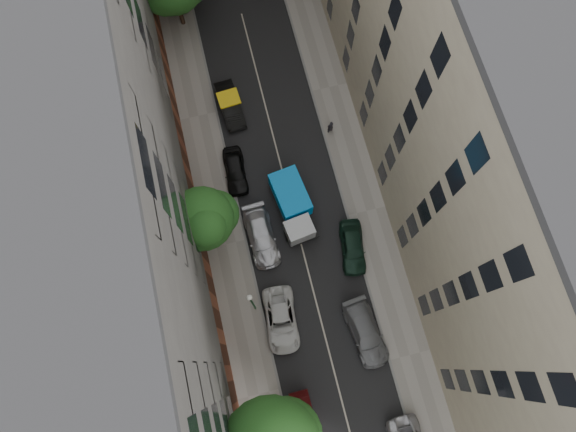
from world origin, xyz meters
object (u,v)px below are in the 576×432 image
object	(u,v)px
car_left_2	(281,320)
lamp_post	(252,302)
car_left_5	(230,105)
car_left_1	(305,421)
pedestrian	(330,127)
car_right_1	(366,333)
tree_mid	(204,220)
car_left_4	(235,171)
tarp_truck	(293,205)
car_right_2	(353,247)
car_left_3	(261,237)

from	to	relation	value
car_left_2	lamp_post	world-z (taller)	lamp_post
car_left_2	car_left_5	distance (m)	17.49
car_left_1	pedestrian	size ratio (longest dim) A/B	2.59
car_right_1	tree_mid	distance (m)	13.82
lamp_post	car_left_1	bearing A→B (deg)	-78.89
car_left_4	car_right_1	world-z (taller)	car_right_1
tarp_truck	lamp_post	distance (m)	8.39
car_right_2	pedestrian	distance (m)	9.79
car_right_2	car_left_2	bearing A→B (deg)	-139.38
car_left_3	lamp_post	bearing A→B (deg)	-110.12
tarp_truck	lamp_post	bearing A→B (deg)	-132.14
tarp_truck	car_left_3	xyz separation A→B (m)	(-2.81, -1.62, -0.64)
car_left_3	car_left_4	bearing A→B (deg)	95.94
car_left_1	car_right_2	world-z (taller)	car_right_2
car_left_5	car_left_3	bearing A→B (deg)	-94.45
car_left_5	car_left_4	bearing A→B (deg)	-102.58
car_left_1	car_right_1	distance (m)	7.25
car_left_2	pedestrian	xyz separation A→B (m)	(7.30, 13.64, 0.23)
car_left_3	car_right_1	bearing A→B (deg)	-59.12
car_left_3	car_left_4	world-z (taller)	car_left_3
car_right_1	pedestrian	bearing A→B (deg)	77.24
car_left_2	car_left_5	world-z (taller)	car_left_5
car_left_2	car_left_3	xyz separation A→B (m)	(0.00, 6.29, 0.05)
car_left_2	tarp_truck	bearing A→B (deg)	75.53
car_left_2	pedestrian	distance (m)	15.47
car_left_4	car_right_1	bearing A→B (deg)	-62.78
car_left_3	lamp_post	xyz separation A→B (m)	(-1.61, -4.99, 3.33)
car_left_3	car_left_2	bearing A→B (deg)	-92.19
car_left_4	car_right_1	xyz separation A→B (m)	(6.40, -14.20, 0.04)
car_left_5	pedestrian	distance (m)	8.26
tarp_truck	tree_mid	size ratio (longest dim) A/B	0.79
tarp_truck	car_left_4	distance (m)	5.42
car_left_4	tree_mid	bearing A→B (deg)	-117.22
car_left_4	pedestrian	world-z (taller)	pedestrian
lamp_post	tree_mid	bearing A→B (deg)	107.67
car_left_4	car_right_2	size ratio (longest dim) A/B	0.95
car_left_1	car_left_2	world-z (taller)	car_left_2
car_left_2	tree_mid	xyz separation A→B (m)	(-3.50, 7.24, 4.16)
car_left_3	car_left_4	distance (m)	5.66
car_left_1	pedestrian	bearing A→B (deg)	69.47
tarp_truck	lamp_post	size ratio (longest dim) A/B	0.89
car_left_1	tree_mid	xyz separation A→B (m)	(-3.50, 14.15, 4.19)
car_left_3	tree_mid	size ratio (longest dim) A/B	0.70
tarp_truck	car_left_2	distance (m)	8.43
car_left_4	car_left_5	size ratio (longest dim) A/B	0.93
car_left_5	lamp_post	xyz separation A→B (m)	(-1.61, -16.19, 3.33)
car_right_1	tree_mid	xyz separation A→B (m)	(-9.10, 9.55, 4.11)
car_left_4	pedestrian	bearing A→B (deg)	15.10
tarp_truck	car_right_2	world-z (taller)	tarp_truck
tarp_truck	car_left_2	xyz separation A→B (m)	(-2.81, -7.91, -0.69)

